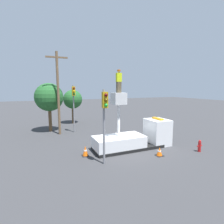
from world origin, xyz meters
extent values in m
plane|color=#38383A|center=(0.00, 0.00, 0.00)|extent=(120.00, 120.00, 0.00)
cube|color=black|center=(0.00, 0.00, 0.12)|extent=(5.81, 2.08, 0.24)
cube|color=white|center=(-0.86, 0.00, 0.58)|extent=(4.09, 2.02, 1.15)
cube|color=white|center=(2.90, 0.00, 1.12)|extent=(1.72, 2.02, 2.25)
cube|color=black|center=(3.77, 0.00, 1.57)|extent=(0.03, 1.71, 0.90)
cube|color=orange|center=(2.90, 0.00, 2.32)|extent=(0.36, 1.21, 0.14)
cylinder|color=silver|center=(-0.90, 0.00, 2.49)|extent=(0.22, 0.22, 2.67)
cube|color=silver|center=(-0.90, 0.00, 4.18)|extent=(0.99, 0.99, 0.90)
cube|color=brown|center=(-0.90, 0.00, 5.05)|extent=(0.34, 0.26, 0.84)
cube|color=#D1E519|center=(-0.90, 0.00, 5.80)|extent=(0.40, 0.26, 0.66)
sphere|color=tan|center=(-0.90, 0.00, 6.24)|extent=(0.23, 0.23, 0.23)
cylinder|color=orange|center=(-0.90, 0.00, 6.33)|extent=(0.26, 0.26, 0.09)
cylinder|color=gray|center=(-2.88, -1.95, 2.46)|extent=(0.14, 0.14, 4.92)
cube|color=#B79314|center=(-2.88, -2.16, 4.27)|extent=(0.34, 0.28, 1.00)
sphere|color=#490707|center=(-2.88, -2.34, 4.58)|extent=(0.22, 0.22, 0.22)
sphere|color=#503C07|center=(-2.88, -2.34, 4.27)|extent=(0.22, 0.22, 0.22)
sphere|color=green|center=(-2.88, -2.34, 3.96)|extent=(0.22, 0.22, 0.22)
cylinder|color=gray|center=(-3.04, 7.12, 2.65)|extent=(0.14, 0.14, 5.29)
cube|color=#B79314|center=(-3.04, 6.91, 4.64)|extent=(0.34, 0.28, 1.00)
sphere|color=#490707|center=(-3.04, 6.73, 4.95)|extent=(0.22, 0.22, 0.22)
sphere|color=gold|center=(-3.04, 6.73, 4.64)|extent=(0.22, 0.22, 0.22)
sphere|color=#083710|center=(-3.04, 6.73, 4.33)|extent=(0.22, 0.22, 0.22)
cylinder|color=red|center=(4.82, -2.85, 0.39)|extent=(0.23, 0.23, 0.78)
sphere|color=red|center=(4.82, -2.85, 0.84)|extent=(0.20, 0.20, 0.20)
cylinder|color=red|center=(4.65, -2.85, 0.47)|extent=(0.12, 0.09, 0.09)
cylinder|color=red|center=(5.00, -2.85, 0.47)|extent=(0.12, 0.09, 0.09)
cube|color=black|center=(-3.67, -0.11, 0.01)|extent=(0.50, 0.50, 0.03)
cone|color=orange|center=(-3.67, -0.11, 0.38)|extent=(0.42, 0.42, 0.76)
cylinder|color=white|center=(-3.67, -0.11, 0.42)|extent=(0.22, 0.22, 0.11)
cube|color=black|center=(1.39, -2.28, 0.01)|extent=(0.52, 0.52, 0.03)
cone|color=orange|center=(1.39, -2.28, 0.32)|extent=(0.44, 0.44, 0.65)
cylinder|color=white|center=(1.39, -2.28, 0.35)|extent=(0.23, 0.23, 0.09)
cylinder|color=brown|center=(-5.48, 8.64, 1.42)|extent=(0.36, 0.36, 2.83)
sphere|color=#235B28|center=(-5.48, 8.64, 3.94)|extent=(3.16, 3.16, 3.16)
cylinder|color=brown|center=(-2.18, 12.15, 1.24)|extent=(0.36, 0.36, 2.48)
sphere|color=#235B28|center=(-2.18, 12.15, 3.39)|extent=(2.60, 2.60, 2.60)
cylinder|color=brown|center=(-4.66, 6.90, 4.35)|extent=(0.26, 0.26, 8.69)
cube|color=brown|center=(-4.66, 6.90, 8.09)|extent=(2.20, 0.16, 0.16)
camera|label=1|loc=(-6.76, -12.27, 5.05)|focal=28.00mm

